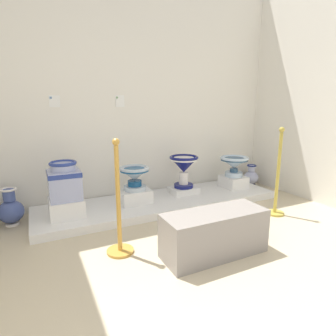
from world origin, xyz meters
TOP-DOWN VIEW (x-y plane):
  - ground_plane at (1.97, 0.86)m, footprint 5.94×5.73m
  - wall_back at (1.97, 2.96)m, footprint 4.14×0.06m
  - display_platform at (1.97, 2.46)m, footprint 3.20×0.89m
  - plinth_block_leftmost at (0.76, 2.40)m, footprint 0.37×0.38m
  - antique_toilet_leftmost at (0.76, 2.40)m, footprint 0.34×0.35m
  - plinth_block_pale_glazed at (1.60, 2.48)m, footprint 0.38×0.31m
  - antique_toilet_pale_glazed at (1.60, 2.48)m, footprint 0.38×0.38m
  - plinth_block_broad_patterned at (2.35, 2.55)m, footprint 0.38×0.29m
  - antique_toilet_broad_patterned at (2.35, 2.55)m, footprint 0.40×0.40m
  - plinth_block_central_ornate at (3.18, 2.48)m, footprint 0.32×0.36m
  - antique_toilet_central_ornate at (3.18, 2.48)m, footprint 0.42×0.42m
  - info_placard_first at (0.77, 2.92)m, footprint 0.12×0.01m
  - info_placard_second at (1.58, 2.92)m, footprint 0.12×0.01m
  - decorative_vase_companion at (0.20, 2.63)m, footprint 0.27×0.27m
  - decorative_vase_spare at (3.71, 2.67)m, footprint 0.24×0.24m
  - stanchion_post_near_left at (1.11, 1.51)m, footprint 0.24×0.24m
  - stanchion_post_near_right at (3.09, 1.57)m, footprint 0.22×0.22m
  - museum_bench at (1.86, 1.12)m, footprint 0.94×0.36m

SIDE VIEW (x-z plane):
  - ground_plane at x=1.97m, z-range -0.02..0.00m
  - display_platform at x=1.97m, z-range 0.00..0.09m
  - plinth_block_broad_patterned at x=2.35m, z-range 0.09..0.18m
  - decorative_vase_spare at x=3.71m, z-range -0.02..0.33m
  - plinth_block_pale_glazed at x=1.60m, z-range 0.09..0.26m
  - decorative_vase_companion at x=0.20m, z-range -0.03..0.39m
  - plinth_block_central_ornate at x=3.18m, z-range 0.09..0.27m
  - plinth_block_leftmost at x=0.76m, z-range 0.09..0.29m
  - museum_bench at x=1.86m, z-range 0.00..0.40m
  - stanchion_post_near_left at x=1.11m, z-range -0.20..0.85m
  - stanchion_post_near_right at x=3.09m, z-range -0.17..0.89m
  - antique_toilet_pale_glazed at x=1.60m, z-range 0.31..0.61m
  - antique_toilet_central_ornate at x=3.18m, z-range 0.32..0.62m
  - antique_toilet_broad_patterned at x=2.35m, z-range 0.27..0.72m
  - antique_toilet_leftmost at x=0.76m, z-range 0.30..0.72m
  - info_placard_first at x=0.77m, z-range 1.29..1.43m
  - info_placard_second at x=1.58m, z-range 1.29..1.44m
  - wall_back at x=1.97m, z-range 0.00..3.28m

